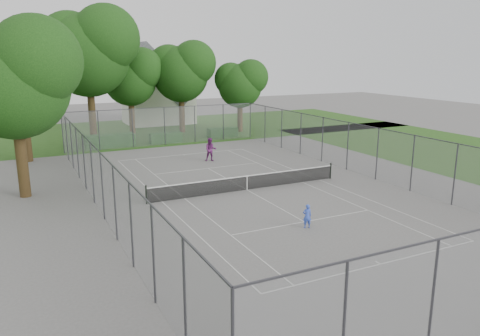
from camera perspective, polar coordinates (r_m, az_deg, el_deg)
name	(u,v)px	position (r m, az deg, el deg)	size (l,w,h in m)	color
ground	(247,190)	(29.25, 0.86, -2.70)	(120.00, 120.00, 0.00)	#605E5B
grass_far	(141,131)	(53.22, -11.97, 4.43)	(60.00, 20.00, 0.00)	#224814
court_markings	(247,190)	(29.25, 0.86, -2.69)	(11.03, 23.83, 0.01)	beige
tennis_net	(247,182)	(29.11, 0.87, -1.73)	(12.87, 0.10, 1.10)	black
perimeter_fence	(247,162)	(28.79, 0.88, 0.76)	(18.08, 34.08, 3.52)	#38383D
tree_far_left	(89,48)	(47.25, -17.96, 13.73)	(8.95, 8.17, 12.86)	#332412
tree_far_midleft	(131,75)	(50.59, -13.20, 10.97)	(6.28, 5.73, 9.03)	#332412
tree_far_midright	(182,70)	(51.10, -7.13, 11.83)	(6.81, 6.22, 9.79)	#332412
tree_far_right	(241,82)	(51.23, 0.10, 10.41)	(5.44, 4.96, 7.81)	#332412
tree_side_back	(21,70)	(39.87, -25.17, 10.72)	(7.17, 6.55, 10.30)	#332412
tree_side_front	(14,74)	(29.55, -25.84, 10.27)	(7.27, 6.63, 10.44)	#332412
hedge_left	(110,141)	(44.70, -15.59, 3.24)	(4.48, 1.34, 1.12)	#1B4817
hedge_mid	(166,138)	(45.54, -9.04, 3.66)	(3.07, 0.88, 0.96)	#1B4817
hedge_right	(222,132)	(48.39, -2.15, 4.37)	(3.06, 1.12, 0.92)	#1B4817
house	(158,91)	(58.83, -9.99, 9.21)	(7.83, 6.06, 9.74)	silver
girl_player	(307,216)	(23.04, 8.18, -5.82)	(0.44, 0.29, 1.20)	blue
woman_player	(211,150)	(37.08, -3.61, 2.25)	(0.91, 0.71, 1.86)	#672262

